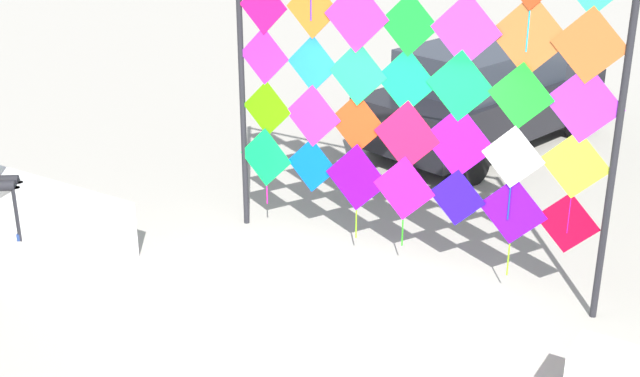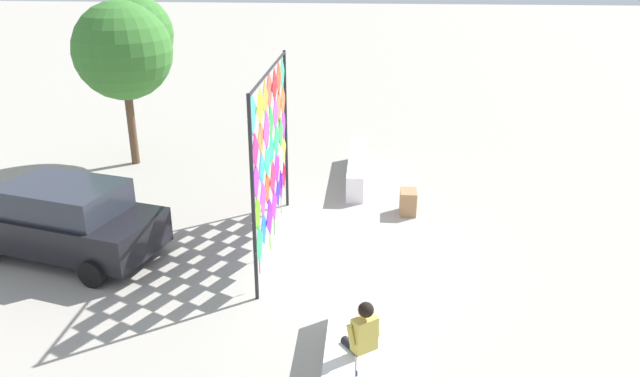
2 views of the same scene
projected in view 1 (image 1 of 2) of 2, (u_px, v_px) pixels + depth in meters
ground at (330, 313)px, 9.04m from camera, size 120.00×120.00×0.00m
plaza_ledge_left at (18, 205)px, 10.78m from camera, size 3.53×0.45×0.69m
kite_display_rack at (411, 73)px, 9.17m from camera, size 4.50×0.09×3.89m
parked_car at (482, 95)px, 13.53m from camera, size 2.79×4.49×1.62m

